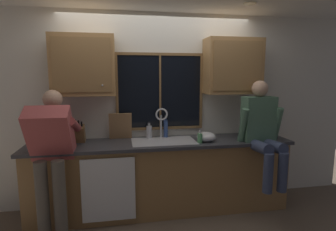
# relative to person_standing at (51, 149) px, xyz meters

# --- Properties ---
(back_wall) EXTENTS (5.62, 0.12, 2.55)m
(back_wall) POSITION_rel_person_standing_xyz_m (1.23, 0.69, 0.30)
(back_wall) COLOR silver
(back_wall) RESTS_ON floor
(ceiling_downlight_right) EXTENTS (0.14, 0.14, 0.01)m
(ceiling_downlight_right) POSITION_rel_person_standing_xyz_m (2.20, 0.03, 1.57)
(ceiling_downlight_right) COLOR #FFEAB2
(window_glass) EXTENTS (1.10, 0.02, 0.95)m
(window_glass) POSITION_rel_person_standing_xyz_m (1.26, 0.62, 0.55)
(window_glass) COLOR black
(window_frame_top) EXTENTS (1.17, 0.02, 0.04)m
(window_frame_top) POSITION_rel_person_standing_xyz_m (1.26, 0.61, 1.05)
(window_frame_top) COLOR brown
(window_frame_bottom) EXTENTS (1.17, 0.02, 0.04)m
(window_frame_bottom) POSITION_rel_person_standing_xyz_m (1.26, 0.61, 0.06)
(window_frame_bottom) COLOR brown
(window_frame_left) EXTENTS (0.03, 0.02, 0.95)m
(window_frame_left) POSITION_rel_person_standing_xyz_m (0.69, 0.61, 0.55)
(window_frame_left) COLOR brown
(window_frame_right) EXTENTS (0.03, 0.02, 0.95)m
(window_frame_right) POSITION_rel_person_standing_xyz_m (1.83, 0.61, 0.55)
(window_frame_right) COLOR brown
(window_mullion_center) EXTENTS (0.02, 0.02, 0.95)m
(window_mullion_center) POSITION_rel_person_standing_xyz_m (1.26, 0.61, 0.55)
(window_mullion_center) COLOR brown
(lower_cabinet_run) EXTENTS (3.22, 0.58, 0.88)m
(lower_cabinet_run) POSITION_rel_person_standing_xyz_m (1.23, 0.34, -0.53)
(lower_cabinet_run) COLOR olive
(lower_cabinet_run) RESTS_ON floor
(countertop) EXTENTS (3.28, 0.62, 0.04)m
(countertop) POSITION_rel_person_standing_xyz_m (1.23, 0.32, -0.07)
(countertop) COLOR #38383D
(countertop) RESTS_ON lower_cabinet_run
(dishwasher_front) EXTENTS (0.60, 0.02, 0.74)m
(dishwasher_front) POSITION_rel_person_standing_xyz_m (0.58, 0.02, -0.51)
(dishwasher_front) COLOR white
(upper_cabinet_left) EXTENTS (0.74, 0.36, 0.72)m
(upper_cabinet_left) POSITION_rel_person_standing_xyz_m (0.31, 0.46, 0.89)
(upper_cabinet_left) COLOR #A87A47
(upper_cabinet_right) EXTENTS (0.74, 0.36, 0.72)m
(upper_cabinet_right) POSITION_rel_person_standing_xyz_m (2.21, 0.46, 0.89)
(upper_cabinet_right) COLOR #A87A47
(sink) EXTENTS (0.80, 0.46, 0.21)m
(sink) POSITION_rel_person_standing_xyz_m (1.26, 0.33, -0.15)
(sink) COLOR #B7B7BC
(sink) RESTS_ON lower_cabinet_run
(faucet) EXTENTS (0.18, 0.09, 0.40)m
(faucet) POSITION_rel_person_standing_xyz_m (1.27, 0.51, 0.20)
(faucet) COLOR silver
(faucet) RESTS_ON countertop
(person_standing) EXTENTS (0.53, 0.67, 1.59)m
(person_standing) POSITION_rel_person_standing_xyz_m (0.00, 0.00, 0.00)
(person_standing) COLOR #595147
(person_standing) RESTS_ON floor
(person_sitting_on_counter) EXTENTS (0.54, 0.60, 1.26)m
(person_sitting_on_counter) POSITION_rel_person_standing_xyz_m (2.45, 0.06, 0.13)
(person_sitting_on_counter) COLOR #384260
(person_sitting_on_counter) RESTS_ON countertop
(knife_block) EXTENTS (0.12, 0.18, 0.32)m
(knife_block) POSITION_rel_person_standing_xyz_m (0.23, 0.44, 0.06)
(knife_block) COLOR olive
(knife_block) RESTS_ON countertop
(cutting_board) EXTENTS (0.29, 0.09, 0.35)m
(cutting_board) POSITION_rel_person_standing_xyz_m (0.73, 0.54, 0.12)
(cutting_board) COLOR #997047
(cutting_board) RESTS_ON countertop
(mixing_bowl) EXTENTS (0.24, 0.24, 0.12)m
(mixing_bowl) POSITION_rel_person_standing_xyz_m (1.79, 0.24, 0.00)
(mixing_bowl) COLOR silver
(mixing_bowl) RESTS_ON countertop
(soap_dispenser) EXTENTS (0.06, 0.07, 0.16)m
(soap_dispenser) POSITION_rel_person_standing_xyz_m (1.69, 0.17, 0.01)
(soap_dispenser) COLOR #59A566
(soap_dispenser) RESTS_ON countertop
(bottle_green_glass) EXTENTS (0.06, 0.06, 0.30)m
(bottle_green_glass) POSITION_rel_person_standing_xyz_m (1.32, 0.54, 0.07)
(bottle_green_glass) COLOR #334C8C
(bottle_green_glass) RESTS_ON countertop
(bottle_tall_clear) EXTENTS (0.07, 0.07, 0.22)m
(bottle_tall_clear) POSITION_rel_person_standing_xyz_m (1.10, 0.52, 0.04)
(bottle_tall_clear) COLOR #B7B7BC
(bottle_tall_clear) RESTS_ON countertop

